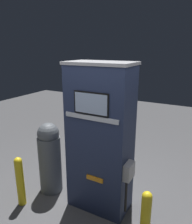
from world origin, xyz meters
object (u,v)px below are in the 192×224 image
object	(u,v)px
safety_bollard	(145,222)
safety_bollard_far	(20,180)
gas_pump	(100,139)
trash_bin	(50,157)

from	to	relation	value
safety_bollard	safety_bollard_far	size ratio (longest dim) A/B	1.04
gas_pump	safety_bollard_far	distance (m)	1.35
trash_bin	safety_bollard_far	size ratio (longest dim) A/B	1.51
trash_bin	safety_bollard_far	bearing A→B (deg)	-108.45
safety_bollard	trash_bin	world-z (taller)	trash_bin
trash_bin	safety_bollard_far	distance (m)	0.55
safety_bollard_far	safety_bollard	bearing A→B (deg)	2.68
gas_pump	trash_bin	world-z (taller)	gas_pump
gas_pump	safety_bollard	size ratio (longest dim) A/B	2.61
safety_bollard	safety_bollard_far	distance (m)	1.87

